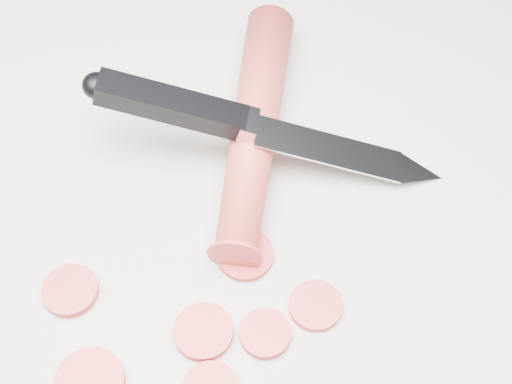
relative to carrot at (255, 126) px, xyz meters
name	(u,v)px	position (x,y,z in m)	size (l,w,h in m)	color
ground	(182,243)	(-0.08, -0.06, -0.02)	(2.40, 2.40, 0.00)	beige
carrot	(255,126)	(0.00, 0.00, 0.00)	(0.03, 0.03, 0.20)	red
carrot_slice_0	(70,290)	(-0.15, -0.06, -0.01)	(0.03, 0.03, 0.01)	red
carrot_slice_2	(245,255)	(-0.04, -0.08, -0.02)	(0.04, 0.04, 0.01)	red
carrot_slice_3	(203,332)	(-0.08, -0.12, -0.01)	(0.04, 0.04, 0.01)	red
carrot_slice_4	(315,306)	(-0.01, -0.13, -0.02)	(0.03, 0.03, 0.01)	red
carrot_slice_5	(90,382)	(-0.16, -0.12, -0.01)	(0.04, 0.04, 0.01)	red
carrot_slice_6	(265,333)	(-0.05, -0.14, -0.01)	(0.03, 0.03, 0.01)	red
kitchen_knife	(269,127)	(0.00, -0.02, 0.02)	(0.23, 0.14, 0.07)	silver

